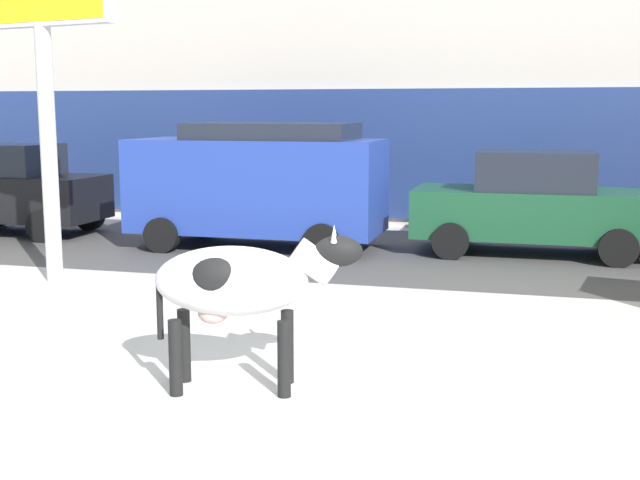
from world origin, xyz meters
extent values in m
plane|color=silver|center=(0.00, 0.00, 0.00)|extent=(120.00, 120.00, 0.00)
cube|color=#514F4C|center=(0.00, 7.63, 0.00)|extent=(60.00, 5.60, 0.01)
cube|color=navy|center=(0.00, 10.92, 1.60)|extent=(43.12, 0.10, 2.80)
ellipsoid|color=silver|center=(-0.57, 0.13, 1.02)|extent=(1.50, 0.90, 0.64)
ellipsoid|color=black|center=(-0.63, -0.05, 1.07)|extent=(0.61, 0.40, 0.40)
cylinder|color=black|center=(-0.14, 0.43, 0.35)|extent=(0.12, 0.12, 0.70)
cylinder|color=black|center=(-0.05, 0.05, 0.35)|extent=(0.12, 0.12, 0.70)
cylinder|color=black|center=(-1.09, 0.21, 0.35)|extent=(0.12, 0.12, 0.70)
cylinder|color=black|center=(-1.01, -0.17, 0.35)|extent=(0.12, 0.12, 0.70)
cylinder|color=silver|center=(0.16, 0.30, 1.20)|extent=(0.52, 0.36, 0.44)
ellipsoid|color=black|center=(0.37, 0.35, 1.30)|extent=(0.48, 0.33, 0.28)
cone|color=beige|center=(0.31, 0.45, 1.46)|extent=(0.08, 0.12, 0.15)
cone|color=beige|center=(0.36, 0.24, 1.46)|extent=(0.08, 0.12, 0.15)
cylinder|color=black|center=(-1.22, -0.02, 0.77)|extent=(0.06, 0.06, 0.60)
ellipsoid|color=beige|center=(-0.74, 0.09, 0.72)|extent=(0.33, 0.30, 0.20)
cylinder|color=silver|center=(-4.94, 3.95, 1.90)|extent=(0.24, 0.24, 3.80)
cube|color=black|center=(-8.37, 7.91, 0.77)|extent=(3.50, 1.71, 0.90)
cube|color=#1E232D|center=(-8.52, 7.91, 1.54)|extent=(1.80, 1.50, 0.64)
cylinder|color=black|center=(-7.23, 8.77, 0.32)|extent=(0.64, 0.22, 0.64)
cylinder|color=black|center=(-7.23, 7.07, 0.32)|extent=(0.64, 0.22, 0.64)
cube|color=#233D9E|center=(-2.98, 7.58, 1.17)|extent=(4.61, 1.91, 1.70)
cube|color=#1E232D|center=(-2.68, 7.58, 2.17)|extent=(3.00, 1.68, 0.30)
cylinder|color=black|center=(-1.49, 8.54, 0.32)|extent=(0.64, 0.22, 0.64)
cylinder|color=black|center=(-1.49, 6.64, 0.32)|extent=(0.64, 0.22, 0.64)
cylinder|color=black|center=(-4.48, 8.53, 0.32)|extent=(0.64, 0.22, 0.64)
cylinder|color=black|center=(-4.48, 6.63, 0.32)|extent=(0.64, 0.22, 0.64)
cube|color=#194C2D|center=(1.99, 8.21, 0.74)|extent=(4.20, 1.77, 0.84)
cube|color=#1E232D|center=(1.99, 8.21, 1.50)|extent=(2.00, 1.55, 0.68)
cylinder|color=black|center=(3.35, 9.09, 0.32)|extent=(0.64, 0.22, 0.64)
cylinder|color=black|center=(3.35, 7.33, 0.32)|extent=(0.64, 0.22, 0.64)
cylinder|color=black|center=(0.62, 9.09, 0.32)|extent=(0.64, 0.22, 0.64)
cylinder|color=black|center=(0.62, 7.33, 0.32)|extent=(0.64, 0.22, 0.64)
cylinder|color=#282833|center=(-7.41, 10.99, 0.44)|extent=(0.24, 0.24, 0.88)
cube|color=maroon|center=(-7.41, 10.99, 1.20)|extent=(0.36, 0.22, 0.64)
sphere|color=tan|center=(-7.41, 10.99, 1.63)|extent=(0.20, 0.20, 0.20)
camera|label=1|loc=(2.12, -6.66, 2.56)|focal=45.88mm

